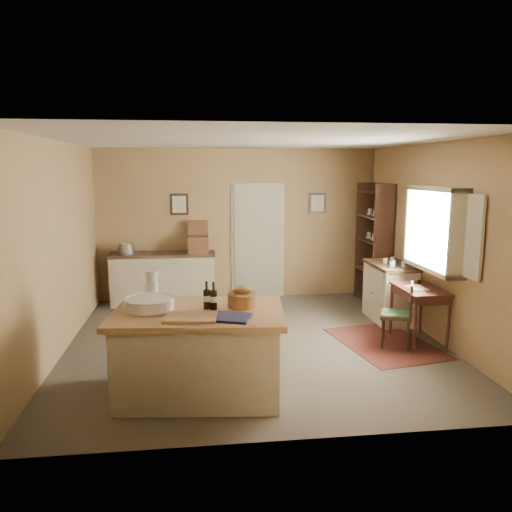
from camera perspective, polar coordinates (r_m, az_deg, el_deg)
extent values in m
plane|color=#60554A|center=(6.90, -0.09, -9.87)|extent=(5.00, 5.00, 0.00)
cube|color=#97754A|center=(9.04, -2.03, 3.64)|extent=(5.00, 0.10, 2.70)
cube|color=#97754A|center=(4.14, 4.13, -3.91)|extent=(5.00, 0.10, 2.70)
cube|color=#97754A|center=(6.74, -21.69, 0.79)|extent=(0.10, 5.00, 2.70)
cube|color=#97754A|center=(7.30, 19.77, 1.56)|extent=(0.10, 5.00, 2.70)
plane|color=silver|center=(6.50, -0.10, 13.11)|extent=(5.00, 5.00, 0.00)
cube|color=#AFB49A|center=(9.08, 0.20, 1.81)|extent=(0.97, 0.06, 2.11)
cube|color=black|center=(8.95, -8.78, 5.85)|extent=(0.32, 0.02, 0.38)
cube|color=beige|center=(8.94, -8.78, 5.85)|extent=(0.24, 0.01, 0.30)
cube|color=black|center=(9.22, 7.03, 6.01)|extent=(0.32, 0.02, 0.38)
cube|color=beige|center=(9.21, 7.05, 6.01)|extent=(0.24, 0.01, 0.30)
cube|color=beige|center=(7.13, 19.44, -1.31)|extent=(0.25, 1.32, 0.06)
cube|color=beige|center=(7.01, 19.94, 7.23)|extent=(0.25, 1.32, 0.06)
cube|color=white|center=(7.10, 20.55, 2.92)|extent=(0.01, 1.20, 1.00)
cube|color=beige|center=(6.37, 23.66, 1.98)|extent=(0.04, 0.35, 1.00)
cube|color=beige|center=(7.82, 17.56, 3.68)|extent=(0.04, 0.35, 1.00)
cube|color=beige|center=(5.32, -6.50, -11.23)|extent=(1.71, 1.18, 0.85)
cube|color=#8B6646|center=(5.17, -6.60, -6.53)|extent=(1.85, 1.31, 0.06)
cylinder|color=white|center=(5.28, -12.08, -5.37)|extent=(0.51, 0.51, 0.11)
cube|color=#8B6646|center=(4.89, -7.47, -6.97)|extent=(0.54, 0.41, 0.03)
cube|color=black|center=(4.86, -3.06, -7.02)|extent=(0.48, 0.43, 0.02)
cylinder|color=brown|center=(5.25, -1.58, -5.07)|extent=(0.30, 0.30, 0.14)
cylinder|color=black|center=(5.19, -5.66, -4.46)|extent=(0.07, 0.07, 0.29)
cylinder|color=black|center=(5.15, -4.87, -4.55)|extent=(0.07, 0.07, 0.29)
cube|color=beige|center=(8.87, -10.54, -2.69)|extent=(1.77, 0.49, 0.85)
cube|color=#332319|center=(8.79, -10.64, 0.17)|extent=(1.81, 0.52, 0.05)
cube|color=#4E2C1A|center=(8.74, -6.62, 1.32)|extent=(0.35, 0.26, 0.28)
cylinder|color=#59544F|center=(8.83, -14.66, 0.82)|extent=(0.30, 0.30, 0.18)
cube|color=#421E15|center=(7.09, 14.55, -9.62)|extent=(1.37, 1.77, 0.01)
cube|color=black|center=(7.06, 18.22, -3.58)|extent=(0.53, 0.86, 0.03)
cube|color=black|center=(7.08, 18.19, -4.13)|extent=(0.47, 0.80, 0.10)
cube|color=silver|center=(7.04, 17.86, -3.46)|extent=(0.22, 0.30, 0.01)
cylinder|color=black|center=(7.31, 18.15, -2.81)|extent=(0.05, 0.05, 0.05)
cylinder|color=black|center=(6.73, 17.72, -7.66)|extent=(0.04, 0.04, 0.72)
cylinder|color=black|center=(6.92, 21.11, -7.36)|extent=(0.04, 0.04, 0.72)
cylinder|color=black|center=(7.41, 15.20, -5.91)|extent=(0.04, 0.04, 0.72)
cylinder|color=black|center=(7.59, 18.34, -5.69)|extent=(0.04, 0.04, 0.72)
cube|color=beige|center=(8.04, 15.03, -4.19)|extent=(0.53, 0.97, 0.85)
cube|color=#332319|center=(7.94, 15.17, -1.04)|extent=(0.56, 1.01, 0.05)
cylinder|color=silver|center=(7.79, 15.39, -0.74)|extent=(0.23, 0.23, 0.09)
cube|color=black|center=(8.51, 14.37, 0.90)|extent=(0.36, 0.04, 2.10)
cube|color=black|center=(9.35, 12.37, 1.77)|extent=(0.36, 0.04, 2.10)
cube|color=black|center=(8.99, 14.33, 1.37)|extent=(0.02, 0.94, 2.10)
cube|color=black|center=(9.13, 13.07, -4.84)|extent=(0.36, 0.90, 0.03)
cube|color=black|center=(9.01, 13.20, -1.61)|extent=(0.36, 0.90, 0.03)
cube|color=black|center=(8.92, 13.34, 1.69)|extent=(0.36, 0.90, 0.03)
cube|color=black|center=(8.87, 13.44, 4.37)|extent=(0.36, 0.90, 0.03)
cube|color=black|center=(8.84, 13.55, 7.07)|extent=(0.36, 0.90, 0.03)
cylinder|color=white|center=(8.91, 13.35, 2.07)|extent=(0.12, 0.12, 0.11)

